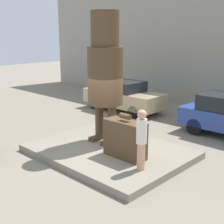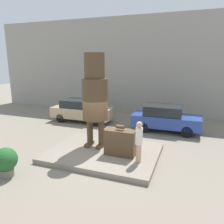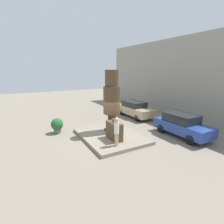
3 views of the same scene
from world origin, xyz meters
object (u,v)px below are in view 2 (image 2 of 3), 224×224
Objects in this scene: planter_pot at (5,161)px; giant_suitcase at (120,142)px; statue_figure at (95,93)px; parked_car_blue at (165,118)px; tourist at (139,140)px; parked_car_tan at (82,110)px.

giant_suitcase is at bearing 38.75° from planter_pot.
statue_figure reaches higher than planter_pot.
giant_suitcase is 1.22× the size of planter_pot.
parked_car_blue is 3.59× the size of planter_pot.
planter_pot is at bearing -122.76° from parked_car_blue.
tourist reaches higher than parked_car_tan.
giant_suitcase is at bearing -105.74° from parked_car_blue.
parked_car_tan is at bearing 132.48° from giant_suitcase.
parked_car_blue reaches higher than giant_suitcase.
parked_car_tan is (-5.54, 5.42, -0.35)m from tourist.
statue_figure reaches higher than parked_car_tan.
parked_car_tan is (-3.14, 4.42, -2.00)m from statue_figure.
parked_car_tan is (-4.61, 5.04, 0.02)m from giant_suitcase.
giant_suitcase is 6.83m from parked_car_tan.
statue_figure is 3.89× the size of planter_pot.
tourist is (2.40, -1.00, -1.66)m from statue_figure.
parked_car_tan is 8.00m from planter_pot.
statue_figure is 2.57m from giant_suitcase.
tourist is 7.76m from parked_car_tan.
parked_car_tan is 5.98m from parked_car_blue.
tourist is 0.40× the size of parked_car_tan.
giant_suitcase is 4.63m from planter_pot.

